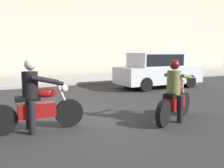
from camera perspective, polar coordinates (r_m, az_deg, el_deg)
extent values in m
plane|color=#242424|center=(7.19, -10.66, -6.89)|extent=(80.00, 80.00, 0.00)
cube|color=gray|center=(14.92, -19.53, 0.46)|extent=(40.00, 4.40, 0.14)
cylinder|color=black|center=(5.97, -9.86, -6.55)|extent=(0.66, 0.13, 0.66)
cylinder|color=black|center=(5.75, -24.20, -7.64)|extent=(0.66, 0.13, 0.66)
cylinder|color=silver|center=(5.86, -11.07, -3.20)|extent=(0.36, 0.06, 0.79)
cube|color=maroon|center=(5.78, -16.94, -5.80)|extent=(0.81, 0.30, 0.32)
ellipsoid|color=maroon|center=(5.75, -14.92, -1.97)|extent=(0.48, 0.25, 0.22)
cube|color=black|center=(5.70, -18.83, -3.21)|extent=(0.52, 0.25, 0.10)
cylinder|color=silver|center=(5.79, -11.73, 0.29)|extent=(0.05, 0.70, 0.04)
sphere|color=silver|center=(5.83, -10.93, -1.03)|extent=(0.17, 0.17, 0.17)
cylinder|color=silver|center=(5.93, -20.03, -6.80)|extent=(0.70, 0.08, 0.07)
cylinder|color=black|center=(5.59, -17.99, -7.41)|extent=(0.15, 0.15, 0.73)
cylinder|color=black|center=(5.98, -18.55, -6.48)|extent=(0.15, 0.15, 0.73)
cylinder|color=black|center=(5.66, -18.36, -0.24)|extent=(0.35, 0.35, 0.59)
cylinder|color=black|center=(5.49, -14.59, 0.68)|extent=(0.70, 0.10, 0.25)
cylinder|color=black|center=(5.92, -15.45, 1.12)|extent=(0.70, 0.10, 0.25)
sphere|color=tan|center=(5.63, -18.33, 3.97)|extent=(0.20, 0.20, 0.20)
sphere|color=#B7B7BC|center=(5.63, -18.34, 4.27)|extent=(0.25, 0.25, 0.25)
cylinder|color=black|center=(7.28, 16.22, -4.30)|extent=(0.62, 0.41, 0.64)
cylinder|color=black|center=(5.97, 11.75, -6.70)|extent=(0.62, 0.41, 0.64)
cylinder|color=silver|center=(7.10, 16.02, -1.44)|extent=(0.36, 0.23, 0.82)
cube|color=maroon|center=(6.59, 14.25, -4.20)|extent=(0.83, 0.62, 0.32)
ellipsoid|color=maroon|center=(6.74, 15.00, -1.05)|extent=(0.54, 0.44, 0.22)
cube|color=black|center=(6.38, 13.74, -2.38)|extent=(0.57, 0.45, 0.10)
cylinder|color=silver|center=(7.00, 15.97, 1.61)|extent=(0.36, 0.64, 0.04)
sphere|color=silver|center=(7.09, 16.14, 0.53)|extent=(0.17, 0.17, 0.17)
cylinder|color=silver|center=(6.40, 11.91, -5.57)|extent=(0.65, 0.39, 0.07)
cylinder|color=black|center=(6.42, 15.45, -5.65)|extent=(0.20, 0.20, 0.68)
cylinder|color=black|center=(6.56, 12.14, -5.27)|extent=(0.20, 0.20, 0.68)
cylinder|color=brown|center=(6.40, 14.02, 0.33)|extent=(0.46, 0.46, 0.60)
cylinder|color=brown|center=(6.62, 16.86, 1.64)|extent=(0.63, 0.39, 0.18)
cylinder|color=brown|center=(6.76, 13.31, 1.88)|extent=(0.63, 0.39, 0.18)
sphere|color=tan|center=(6.38, 14.20, 4.08)|extent=(0.20, 0.20, 0.20)
sphere|color=#510F0F|center=(6.38, 14.21, 4.35)|extent=(0.25, 0.25, 0.25)
cube|color=#B2B5BA|center=(12.53, 10.64, 2.14)|extent=(4.26, 1.76, 0.80)
cube|color=#B2B5BA|center=(12.36, 9.94, 5.52)|extent=(2.34, 1.62, 0.68)
cube|color=black|center=(12.36, 9.94, 5.52)|extent=(2.16, 1.65, 0.54)
cylinder|color=black|center=(13.42, 15.07, 0.97)|extent=(0.64, 1.82, 0.64)
cylinder|color=black|center=(11.81, 5.53, 0.35)|extent=(0.64, 1.82, 0.64)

